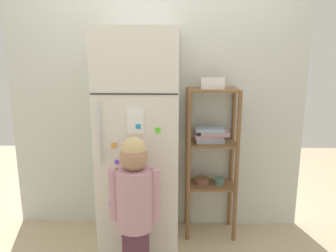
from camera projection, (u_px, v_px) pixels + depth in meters
The scene contains 6 objects.
ground_plane at pixel (155, 243), 2.89m from camera, with size 6.00×6.00×0.00m, color tan.
kitchen_wall_back at pixel (156, 106), 3.01m from camera, with size 2.68×0.03×2.31m, color silver.
refrigerator at pixel (140, 143), 2.71m from camera, with size 0.63×0.70×1.81m.
child_standing at pixel (135, 198), 2.25m from camera, with size 0.35×0.26×1.09m.
pantry_shelf_unit at pixel (211, 150), 2.91m from camera, with size 0.45×0.30×1.33m.
fruit_bin at pixel (213, 84), 2.78m from camera, with size 0.20×0.14×0.10m.
Camera 1 is at (0.18, -2.59, 1.64)m, focal length 35.26 mm.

